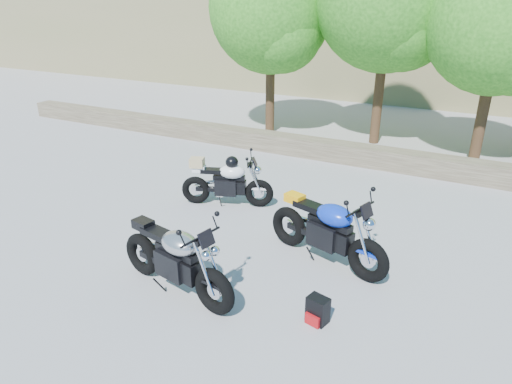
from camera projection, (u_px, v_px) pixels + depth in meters
ground at (219, 250)px, 7.92m from camera, size 90.00×90.00×0.00m
stone_wall at (326, 150)px, 12.31m from camera, size 22.00×0.55×0.50m
tree_decid_left at (273, 13)px, 13.33m from camera, size 3.67×3.67×5.62m
tree_decid_right at (505, 22)px, 10.65m from camera, size 3.54×3.54×5.41m
silver_bike at (176, 260)px, 6.57m from camera, size 2.23×0.78×1.13m
white_bike at (227, 181)px, 9.44m from camera, size 1.88×0.86×1.08m
blue_bike at (327, 231)px, 7.35m from camera, size 2.25×0.96×1.16m
backpack at (317, 310)px, 6.08m from camera, size 0.32×0.30×0.38m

